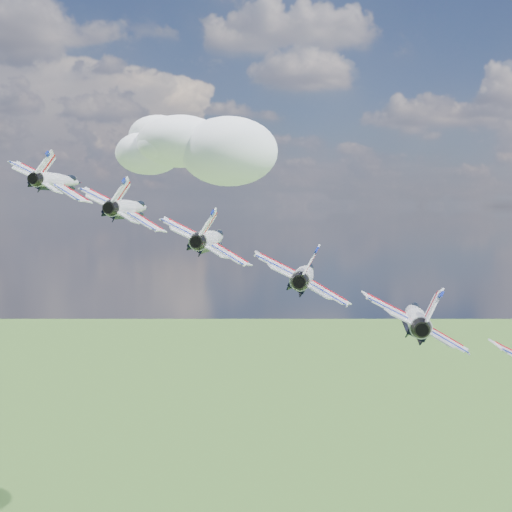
{
  "coord_description": "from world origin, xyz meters",
  "views": [
    {
      "loc": [
        -4.25,
        -83.59,
        157.53
      ],
      "look_at": [
        3.5,
        -8.56,
        152.29
      ],
      "focal_mm": 50.0,
      "sensor_mm": 36.0,
      "label": 1
    }
  ],
  "objects_px": {
    "jet_1": "(130,208)",
    "jet_3": "(305,275)",
    "jet_2": "(211,239)",
    "jet_0": "(59,181)",
    "jet_4": "(415,317)"
  },
  "relations": [
    {
      "from": "jet_3",
      "to": "jet_2",
      "type": "bearing_deg",
      "value": 156.91
    },
    {
      "from": "jet_0",
      "to": "jet_4",
      "type": "height_order",
      "value": "jet_0"
    },
    {
      "from": "jet_4",
      "to": "jet_3",
      "type": "bearing_deg",
      "value": 156.91
    },
    {
      "from": "jet_1",
      "to": "jet_4",
      "type": "bearing_deg",
      "value": -23.09
    },
    {
      "from": "jet_4",
      "to": "jet_2",
      "type": "bearing_deg",
      "value": 156.91
    },
    {
      "from": "jet_1",
      "to": "jet_3",
      "type": "bearing_deg",
      "value": -23.09
    },
    {
      "from": "jet_2",
      "to": "jet_1",
      "type": "bearing_deg",
      "value": 156.91
    },
    {
      "from": "jet_0",
      "to": "jet_4",
      "type": "relative_size",
      "value": 1.0
    },
    {
      "from": "jet_1",
      "to": "jet_3",
      "type": "xyz_separation_m",
      "value": [
        18.61,
        -14.01,
        -6.79
      ]
    },
    {
      "from": "jet_1",
      "to": "jet_2",
      "type": "height_order",
      "value": "jet_1"
    },
    {
      "from": "jet_0",
      "to": "jet_3",
      "type": "bearing_deg",
      "value": -23.09
    },
    {
      "from": "jet_3",
      "to": "jet_4",
      "type": "height_order",
      "value": "jet_3"
    },
    {
      "from": "jet_0",
      "to": "jet_3",
      "type": "distance_m",
      "value": 36.4
    },
    {
      "from": "jet_1",
      "to": "jet_4",
      "type": "relative_size",
      "value": 1.0
    },
    {
      "from": "jet_1",
      "to": "jet_2",
      "type": "relative_size",
      "value": 1.0
    }
  ]
}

